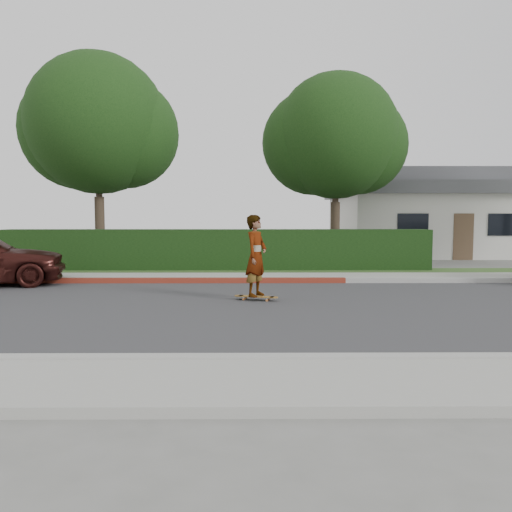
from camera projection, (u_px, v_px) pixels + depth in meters
name	position (u px, v px, depth m)	size (l,w,h in m)	color
ground	(334.00, 308.00, 10.56)	(120.00, 120.00, 0.00)	slate
road	(334.00, 308.00, 10.56)	(60.00, 8.00, 0.01)	#2D2D30
curb_near	(386.00, 360.00, 6.46)	(60.00, 0.20, 0.15)	#9E9E99
sidewalk_near	(407.00, 385.00, 5.57)	(60.00, 1.60, 0.12)	gray
curb_far	(311.00, 280.00, 14.64)	(60.00, 0.20, 0.15)	#9E9E99
curb_red_section	(141.00, 281.00, 14.60)	(12.00, 0.21, 0.15)	maroon
sidewalk_far	(308.00, 277.00, 15.54)	(60.00, 1.60, 0.12)	gray
planting_strip	(303.00, 272.00, 17.13)	(60.00, 1.60, 0.10)	#2D4C1E
hedge	(216.00, 251.00, 17.66)	(15.00, 1.00, 1.50)	black
flowering_shrub	(12.00, 264.00, 17.17)	(1.40, 1.00, 0.90)	#2D4C19
tree_left	(99.00, 128.00, 18.76)	(5.99, 5.21, 8.00)	#33261C
tree_center	(335.00, 140.00, 19.35)	(5.66, 4.84, 7.44)	#33261C
house	(436.00, 214.00, 26.40)	(10.60, 8.60, 4.30)	beige
skateboard	(256.00, 297.00, 11.53)	(1.06, 0.50, 0.10)	#BF6D34
skateboarder	(256.00, 256.00, 11.46)	(0.68, 0.45, 1.88)	white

